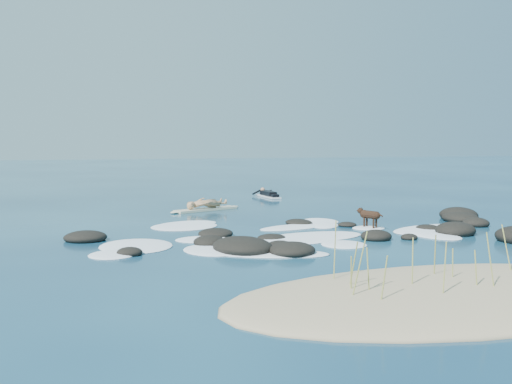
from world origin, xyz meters
name	(u,v)px	position (x,y,z in m)	size (l,w,h in m)	color
ground	(296,230)	(0.00, 0.00, 0.00)	(160.00, 160.00, 0.00)	#0A2642
sand_dune	(457,296)	(0.00, -8.20, 0.00)	(9.00, 4.40, 0.60)	#9E8966
dune_grass	(436,264)	(-0.51, -8.25, 0.63)	(4.08, 1.94, 1.23)	#949849
reef_rocks	(375,232)	(1.91, -1.65, 0.11)	(14.59, 6.59, 0.59)	black
breaking_foam	(279,236)	(-0.91, -0.91, 0.01)	(12.56, 7.87, 0.12)	white
standing_surfer_rig	(206,192)	(-1.69, 5.99, 0.76)	(3.24, 1.67, 1.94)	beige
paddling_surfer_rig	(268,194)	(2.55, 10.70, 0.15)	(1.13, 2.52, 0.44)	silver
dog	(369,215)	(2.37, -0.38, 0.46)	(0.56, 1.02, 0.69)	black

